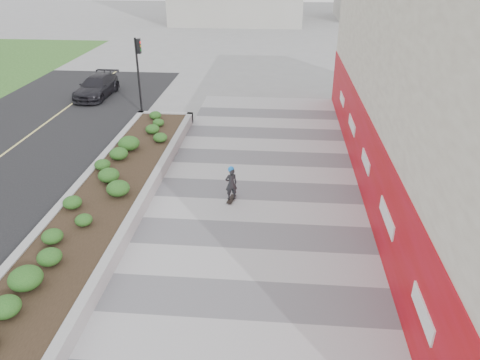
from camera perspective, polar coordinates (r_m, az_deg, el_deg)
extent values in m
plane|color=gray|center=(11.83, 0.22, -20.08)|extent=(160.00, 160.00, 0.00)
cube|color=#A8A8AD|center=(14.05, 1.25, -11.18)|extent=(8.00, 36.00, 0.01)
cube|color=#B8AA9D|center=(18.81, 24.86, 9.94)|extent=(6.00, 24.00, 8.00)
cube|color=red|center=(18.82, 14.87, 3.43)|extent=(0.12, 24.00, 3.00)
cube|color=#9E9EA0|center=(26.09, -9.07, 7.57)|extent=(3.00, 0.30, 0.55)
cube|color=#9E9EA0|center=(18.81, -19.19, -1.35)|extent=(0.30, 18.00, 0.55)
cube|color=#9E9EA0|center=(17.90, -11.25, -1.75)|extent=(0.30, 18.00, 0.55)
cube|color=#2D2116|center=(18.32, -15.31, -1.62)|extent=(2.40, 17.40, 0.50)
cylinder|color=black|center=(27.59, -12.27, 12.29)|extent=(0.12, 0.12, 4.20)
cube|color=black|center=(27.19, -12.23, 15.66)|extent=(0.18, 0.28, 0.80)
cylinder|color=#595654|center=(14.04, 3.32, -11.28)|extent=(0.44, 0.44, 0.01)
cube|color=black|center=(17.69, -1.06, -2.33)|extent=(0.33, 0.74, 0.02)
imported|color=#28282D|center=(17.39, -1.08, -0.46)|extent=(0.55, 0.47, 1.27)
sphere|color=#1D85F7|center=(17.13, -1.10, 1.32)|extent=(0.23, 0.23, 0.23)
imported|color=black|center=(31.71, -17.09, 10.83)|extent=(1.95, 4.52, 1.30)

